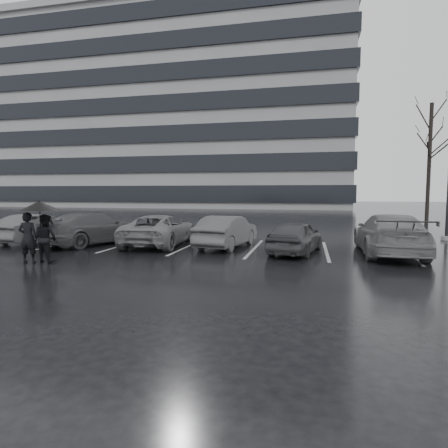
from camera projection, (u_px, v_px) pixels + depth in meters
name	position (u px, v px, depth m)	size (l,w,h in m)	color
ground	(227.00, 259.00, 12.82)	(160.00, 160.00, 0.00)	black
office_building	(160.00, 120.00, 63.07)	(61.00, 26.00, 29.00)	gray
car_main	(296.00, 237.00, 13.94)	(1.46, 3.64, 1.24)	black
car_west_a	(227.00, 231.00, 15.42)	(1.38, 3.96, 1.30)	#29292C
car_west_b	(160.00, 230.00, 15.98)	(2.17, 4.71, 1.31)	#4E4E50
car_west_c	(94.00, 228.00, 16.29)	(1.96, 4.81, 1.40)	black
car_west_d	(36.00, 228.00, 16.94)	(1.35, 3.86, 1.27)	#29292C
car_east	(390.00, 234.00, 13.61)	(2.08, 5.12, 1.49)	#4E4E50
pedestrian_left	(28.00, 238.00, 12.00)	(0.60, 0.39, 1.64)	black
pedestrian_right	(46.00, 238.00, 12.13)	(0.76, 0.59, 1.56)	black
umbrella	(40.00, 206.00, 12.04)	(1.19, 1.19, 2.02)	black
stall_stripes	(221.00, 247.00, 15.43)	(19.72, 5.00, 0.00)	#A0A0A2
tree_north	(429.00, 164.00, 26.55)	(0.26, 0.26, 8.50)	black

